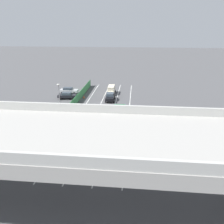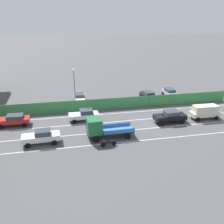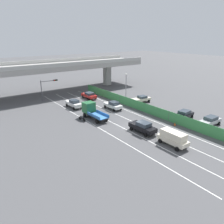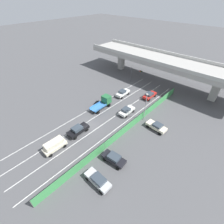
# 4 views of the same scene
# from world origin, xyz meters

# --- Properties ---
(ground_plane) EXTENTS (300.00, 300.00, 0.00)m
(ground_plane) POSITION_xyz_m (0.00, 0.00, 0.00)
(ground_plane) COLOR #4C4C4F
(lane_line_left_edge) EXTENTS (0.14, 46.30, 0.01)m
(lane_line_left_edge) POSITION_xyz_m (-4.83, 5.15, 0.00)
(lane_line_left_edge) COLOR silver
(lane_line_left_edge) RESTS_ON ground
(lane_line_mid_left) EXTENTS (0.14, 46.30, 0.01)m
(lane_line_mid_left) POSITION_xyz_m (-1.61, 5.15, 0.00)
(lane_line_mid_left) COLOR silver
(lane_line_mid_left) RESTS_ON ground
(lane_line_mid_right) EXTENTS (0.14, 46.30, 0.01)m
(lane_line_mid_right) POSITION_xyz_m (1.61, 5.15, 0.00)
(lane_line_mid_right) COLOR silver
(lane_line_mid_right) RESTS_ON ground
(lane_line_right_edge) EXTENTS (0.14, 46.30, 0.01)m
(lane_line_right_edge) POSITION_xyz_m (4.83, 5.15, 0.00)
(lane_line_right_edge) COLOR silver
(lane_line_right_edge) RESTS_ON ground
(elevated_overpass) EXTENTS (50.84, 10.65, 8.38)m
(elevated_overpass) POSITION_xyz_m (0.00, 30.30, 6.68)
(elevated_overpass) COLOR #A09E99
(elevated_overpass) RESTS_ON ground
(green_fence) EXTENTS (0.10, 42.40, 1.88)m
(green_fence) POSITION_xyz_m (6.96, 5.15, 0.94)
(green_fence) COLOR #3D8E4C
(green_fence) RESTS_ON ground
(car_sedan_black) EXTENTS (2.15, 4.70, 1.76)m
(car_sedan_black) POSITION_xyz_m (-0.19, -2.63, 0.96)
(car_sedan_black) COLOR black
(car_sedan_black) RESTS_ON ground
(car_hatchback_white) EXTENTS (2.06, 4.59, 1.73)m
(car_hatchback_white) POSITION_xyz_m (-3.05, 15.38, 0.93)
(car_hatchback_white) COLOR silver
(car_hatchback_white) RESTS_ON ground
(car_sedan_white) EXTENTS (2.12, 4.45, 1.68)m
(car_sedan_white) POSITION_xyz_m (3.04, 9.52, 0.91)
(car_sedan_white) COLOR white
(car_sedan_white) RESTS_ON ground
(car_sedan_red) EXTENTS (2.04, 4.54, 1.60)m
(car_sedan_red) POSITION_xyz_m (3.19, 19.50, 0.91)
(car_sedan_red) COLOR red
(car_sedan_red) RESTS_ON ground
(car_van_cream) EXTENTS (1.97, 4.38, 2.08)m
(car_van_cream) POSITION_xyz_m (0.10, -8.27, 1.18)
(car_van_cream) COLOR beige
(car_van_cream) RESTS_ON ground
(flatbed_truck_blue) EXTENTS (2.47, 6.01, 2.75)m
(flatbed_truck_blue) POSITION_xyz_m (-3.14, 8.01, 1.40)
(flatbed_truck_blue) COLOR black
(flatbed_truck_blue) RESTS_ON ground
(motorcycle) EXTENTS (0.60, 1.95, 0.93)m
(motorcycle) POSITION_xyz_m (-5.47, 7.52, 0.46)
(motorcycle) COLOR black
(motorcycle) RESTS_ON ground
(parked_wagon_silver) EXTENTS (4.58, 1.97, 1.60)m
(parked_wagon_silver) POSITION_xyz_m (10.93, -7.43, 0.90)
(parked_wagon_silver) COLOR #B2B5B7
(parked_wagon_silver) RESTS_ON ground
(parked_sedan_dark) EXTENTS (4.42, 2.35, 1.62)m
(parked_sedan_dark) POSITION_xyz_m (10.05, -2.84, 0.91)
(parked_sedan_dark) COLOR black
(parked_sedan_dark) RESTS_ON ground
(parked_sedan_cream) EXTENTS (4.54, 2.27, 1.56)m
(parked_sedan_cream) POSITION_xyz_m (11.21, 9.52, 0.87)
(parked_sedan_cream) COLOR beige
(parked_sedan_cream) RESTS_ON ground
(traffic_light) EXTENTS (4.12, 0.41, 4.91)m
(traffic_light) POSITION_xyz_m (-5.25, 24.01, 3.56)
(traffic_light) COLOR #47474C
(traffic_light) RESTS_ON ground
(street_lamp) EXTENTS (0.60, 0.36, 6.90)m
(street_lamp) POSITION_xyz_m (7.30, 10.51, 4.21)
(street_lamp) COLOR gray
(street_lamp) RESTS_ON ground
(traffic_cone) EXTENTS (0.47, 0.47, 0.56)m
(traffic_cone) POSITION_xyz_m (6.24, -3.87, 0.26)
(traffic_cone) COLOR orange
(traffic_cone) RESTS_ON ground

